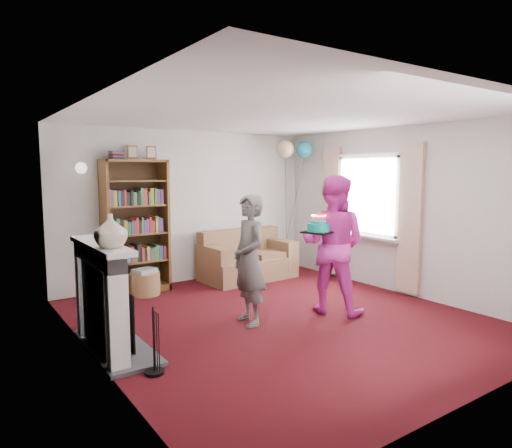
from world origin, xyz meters
TOP-DOWN VIEW (x-y plane):
  - ground at (0.00, 0.00)m, footprint 5.00×5.00m
  - wall_back at (0.00, 2.51)m, footprint 4.50×0.02m
  - wall_left at (-2.26, 0.00)m, footprint 0.02×5.00m
  - wall_right at (2.26, 0.00)m, footprint 0.02×5.00m
  - ceiling at (0.00, 0.00)m, footprint 4.50×5.00m
  - fireplace at (-2.09, 0.19)m, footprint 0.55×1.80m
  - window_bay at (2.21, 0.60)m, footprint 0.14×2.02m
  - wall_sconce at (-1.75, 2.36)m, footprint 0.16×0.23m
  - bookcase at (-1.02, 2.30)m, footprint 0.95×0.42m
  - sofa at (0.84, 2.07)m, footprint 1.57×0.83m
  - wicker_basket at (-0.98, 2.04)m, footprint 0.45×0.45m
  - person_striped at (-0.41, 0.09)m, footprint 0.44×0.61m
  - person_magenta at (0.73, -0.14)m, footprint 1.02×1.09m
  - birthday_cake at (0.41, -0.21)m, footprint 0.33×0.33m
  - balloons at (1.83, 1.98)m, footprint 0.74×0.34m
  - mantel_vase at (-2.12, -0.15)m, footprint 0.35×0.35m

SIDE VIEW (x-z plane):
  - ground at x=0.00m, z-range 0.00..0.00m
  - wicker_basket at x=-0.98m, z-range -0.02..0.38m
  - sofa at x=0.84m, z-range -0.10..0.73m
  - fireplace at x=-2.09m, z-range -0.05..1.07m
  - person_striped at x=-0.41m, z-range 0.00..1.57m
  - person_magenta at x=0.73m, z-range 0.00..1.78m
  - bookcase at x=-1.02m, z-range -0.13..2.09m
  - birthday_cake at x=0.41m, z-range 1.03..1.26m
  - window_bay at x=2.21m, z-range 0.10..2.30m
  - wall_back at x=0.00m, z-range 0.00..2.50m
  - wall_left at x=-2.26m, z-range 0.00..2.50m
  - wall_right at x=2.26m, z-range 0.00..2.50m
  - mantel_vase at x=-2.12m, z-range 1.12..1.44m
  - wall_sconce at x=-1.75m, z-range 1.80..1.96m
  - balloons at x=1.83m, z-range 1.36..3.08m
  - ceiling at x=0.00m, z-range 2.50..2.51m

